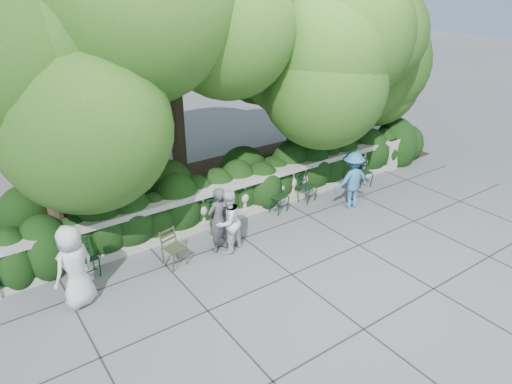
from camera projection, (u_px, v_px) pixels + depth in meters
ground at (281, 246)px, 10.48m from camera, size 90.00×90.00×0.00m
balustrade at (238, 199)px, 11.61m from camera, size 12.00×0.44×1.00m
shrub_hedge at (215, 200)px, 12.70m from camera, size 15.00×2.60×1.70m
tree_canopy at (228, 50)px, 11.53m from camera, size 15.04×6.52×6.78m
chair_a at (93, 280)px, 9.32m from camera, size 0.50×0.53×0.84m
chair_b at (225, 232)px, 11.06m from camera, size 0.59×0.61×0.84m
chair_c at (225, 232)px, 11.08m from camera, size 0.53×0.56×0.84m
chair_d at (282, 214)px, 11.95m from camera, size 0.54×0.57×0.84m
chair_e at (365, 188)px, 13.42m from camera, size 0.55×0.58×0.84m
chair_f at (311, 203)px, 12.52m from camera, size 0.54×0.57×0.84m
chair_weathered at (180, 268)px, 9.69m from camera, size 0.54×0.57×0.84m
person_businessman at (74, 266)px, 8.31m from camera, size 0.95×0.82×1.65m
person_woman_grey at (218, 220)px, 10.03m from camera, size 0.61×0.46×1.54m
person_casual_man at (228, 222)px, 10.01m from camera, size 0.87×0.78×1.48m
person_older_blue at (352, 180)px, 11.99m from camera, size 1.09×0.74×1.57m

